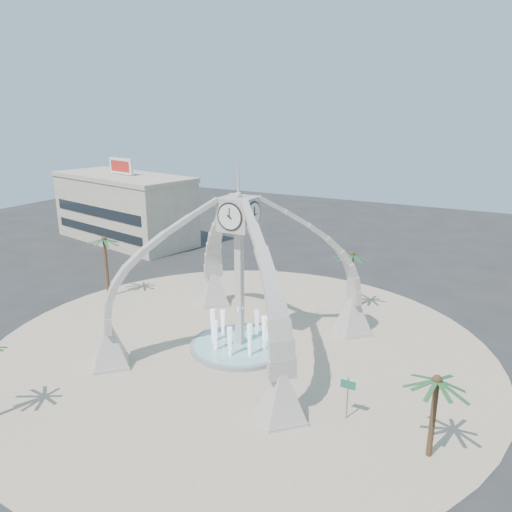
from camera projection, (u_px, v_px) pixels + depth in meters
The scene contains 9 objects.
ground at pixel (240, 348), 40.24m from camera, with size 140.00×140.00×0.00m, color #282828.
plaza at pixel (240, 348), 40.23m from camera, with size 40.00×40.00×0.06m, color #BCAB8C.
clock_tower at pixel (239, 272), 38.40m from camera, with size 17.94×17.94×16.30m.
fountain at pixel (240, 345), 40.15m from camera, with size 8.00×8.00×3.62m.
building_nw at pixel (124, 208), 71.99m from camera, with size 23.75×13.73×11.90m.
palm_east at pixel (437, 381), 26.40m from camera, with size 4.47×4.47×5.40m.
palm_west at pixel (104, 240), 49.57m from camera, with size 3.64×3.64×6.78m.
palm_north at pixel (352, 255), 46.10m from camera, with size 3.99×3.99×6.30m.
street_sign at pixel (348, 390), 30.49m from camera, with size 1.05×0.09×2.87m.
Camera 1 is at (18.44, -31.50, 18.55)m, focal length 35.00 mm.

